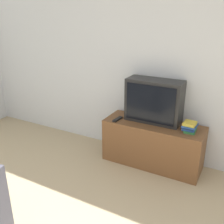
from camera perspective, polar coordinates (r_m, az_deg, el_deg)
wall_back at (r=3.48m, az=9.82°, el=10.30°), size 9.00×0.06×2.60m
tv_stand at (r=3.54m, az=8.84°, el=-6.87°), size 1.29×0.46×0.58m
television at (r=3.40m, az=9.13°, el=2.40°), size 0.71×0.30×0.56m
book_stack at (r=3.26m, az=16.57°, el=-3.10°), size 0.17×0.20×0.12m
remote_on_stand at (r=3.47m, az=1.20°, el=-1.57°), size 0.07×0.19×0.02m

